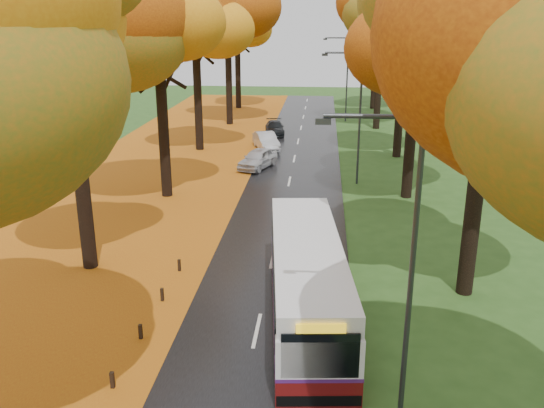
# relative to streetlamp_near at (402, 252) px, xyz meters

# --- Properties ---
(road) EXTENTS (6.50, 90.00, 0.04)m
(road) POSITION_rel_streetlamp_near_xyz_m (-3.95, 17.00, -4.69)
(road) COLOR black
(road) RESTS_ON ground
(centre_line) EXTENTS (0.12, 90.00, 0.01)m
(centre_line) POSITION_rel_streetlamp_near_xyz_m (-3.95, 17.00, -4.67)
(centre_line) COLOR silver
(centre_line) RESTS_ON road
(leaf_verge) EXTENTS (12.00, 90.00, 0.02)m
(leaf_verge) POSITION_rel_streetlamp_near_xyz_m (-12.95, 17.00, -4.70)
(leaf_verge) COLOR #973A0D
(leaf_verge) RESTS_ON ground
(leaf_drift) EXTENTS (0.90, 90.00, 0.01)m
(leaf_drift) POSITION_rel_streetlamp_near_xyz_m (-7.00, 17.00, -4.67)
(leaf_drift) COLOR #B47112
(leaf_drift) RESTS_ON road
(trees_left) EXTENTS (9.20, 74.00, 13.88)m
(trees_left) POSITION_rel_streetlamp_near_xyz_m (-11.13, 19.06, 4.82)
(trees_left) COLOR black
(trees_left) RESTS_ON ground
(trees_right) EXTENTS (9.30, 74.20, 13.96)m
(trees_right) POSITION_rel_streetlamp_near_xyz_m (3.24, 18.91, 4.98)
(trees_right) COLOR black
(trees_right) RESTS_ON ground
(streetlamp_near) EXTENTS (2.45, 0.18, 8.00)m
(streetlamp_near) POSITION_rel_streetlamp_near_xyz_m (0.00, 0.00, 0.00)
(streetlamp_near) COLOR #333538
(streetlamp_near) RESTS_ON ground
(streetlamp_mid) EXTENTS (2.45, 0.18, 8.00)m
(streetlamp_mid) POSITION_rel_streetlamp_near_xyz_m (0.00, 22.00, 0.00)
(streetlamp_mid) COLOR #333538
(streetlamp_mid) RESTS_ON ground
(streetlamp_far) EXTENTS (2.45, 0.18, 8.00)m
(streetlamp_far) POSITION_rel_streetlamp_near_xyz_m (0.00, 44.00, 0.00)
(streetlamp_far) COLOR #333538
(streetlamp_far) RESTS_ON ground
(bus) EXTENTS (3.32, 10.38, 2.68)m
(bus) POSITION_rel_streetlamp_near_xyz_m (-2.35, 5.19, -3.27)
(bus) COLOR #5B0E0E
(bus) RESTS_ON road
(car_white) EXTENTS (2.76, 4.17, 1.32)m
(car_white) POSITION_rel_streetlamp_near_xyz_m (-6.30, 25.12, -4.01)
(car_white) COLOR #BABBBF
(car_white) RESTS_ON road
(car_silver) EXTENTS (2.58, 4.18, 1.30)m
(car_silver) POSITION_rel_streetlamp_near_xyz_m (-6.30, 30.89, -4.02)
(car_silver) COLOR #B0B3B8
(car_silver) RESTS_ON road
(car_dark) EXTENTS (2.06, 4.06, 1.13)m
(car_dark) POSITION_rel_streetlamp_near_xyz_m (-6.12, 36.77, -4.11)
(car_dark) COLOR black
(car_dark) RESTS_ON road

